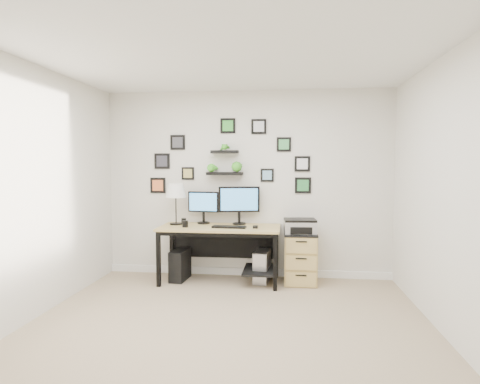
# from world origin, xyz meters

# --- Properties ---
(room) EXTENTS (4.00, 4.00, 4.00)m
(room) POSITION_xyz_m (0.00, 1.98, 0.05)
(room) COLOR tan
(room) RESTS_ON ground
(desk) EXTENTS (1.60, 0.70, 0.75)m
(desk) POSITION_xyz_m (-0.29, 1.67, 0.63)
(desk) COLOR tan
(desk) RESTS_ON ground
(monitor_left) EXTENTS (0.44, 0.19, 0.45)m
(monitor_left) POSITION_xyz_m (-0.60, 1.86, 1.01)
(monitor_left) COLOR black
(monitor_left) RESTS_ON desk
(monitor_right) EXTENTS (0.56, 0.21, 0.52)m
(monitor_right) POSITION_xyz_m (-0.09, 1.85, 1.06)
(monitor_right) COLOR black
(monitor_right) RESTS_ON desk
(keyboard) EXTENTS (0.45, 0.17, 0.02)m
(keyboard) POSITION_xyz_m (-0.19, 1.54, 0.76)
(keyboard) COLOR black
(keyboard) RESTS_ON desk
(mouse) EXTENTS (0.06, 0.10, 0.03)m
(mouse) POSITION_xyz_m (0.16, 1.56, 0.76)
(mouse) COLOR black
(mouse) RESTS_ON desk
(table_lamp) EXTENTS (0.28, 0.28, 0.57)m
(table_lamp) POSITION_xyz_m (-0.96, 1.74, 1.21)
(table_lamp) COLOR black
(table_lamp) RESTS_ON desk
(mug) EXTENTS (0.08, 0.08, 0.09)m
(mug) POSITION_xyz_m (-0.77, 1.53, 0.79)
(mug) COLOR black
(mug) RESTS_ON desk
(pen_cup) EXTENTS (0.07, 0.07, 0.08)m
(pen_cup) POSITION_xyz_m (-0.85, 1.77, 0.79)
(pen_cup) COLOR black
(pen_cup) RESTS_ON desk
(pc_tower_black) EXTENTS (0.22, 0.43, 0.41)m
(pc_tower_black) POSITION_xyz_m (-0.88, 1.66, 0.21)
(pc_tower_black) COLOR black
(pc_tower_black) RESTS_ON ground
(pc_tower_grey) EXTENTS (0.23, 0.44, 0.42)m
(pc_tower_grey) POSITION_xyz_m (0.24, 1.71, 0.21)
(pc_tower_grey) COLOR gray
(pc_tower_grey) RESTS_ON ground
(file_cabinet) EXTENTS (0.43, 0.53, 0.67)m
(file_cabinet) POSITION_xyz_m (0.75, 1.72, 0.34)
(file_cabinet) COLOR tan
(file_cabinet) RESTS_ON ground
(printer) EXTENTS (0.43, 0.36, 0.19)m
(printer) POSITION_xyz_m (0.73, 1.69, 0.76)
(printer) COLOR silver
(printer) RESTS_ON file_cabinet
(wall_decor) EXTENTS (2.29, 0.18, 1.06)m
(wall_decor) POSITION_xyz_m (-0.27, 1.93, 1.65)
(wall_decor) COLOR black
(wall_decor) RESTS_ON ground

